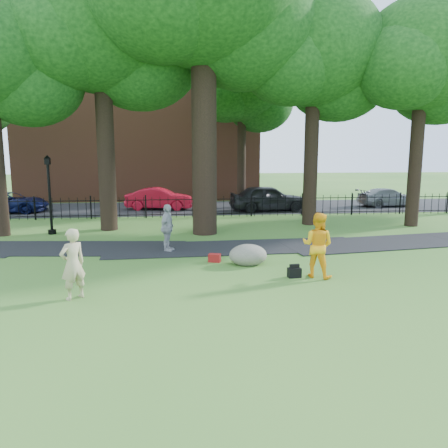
{
  "coord_description": "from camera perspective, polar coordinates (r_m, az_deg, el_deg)",
  "views": [
    {
      "loc": [
        -1.22,
        -12.6,
        3.76
      ],
      "look_at": [
        0.34,
        2.0,
        1.28
      ],
      "focal_mm": 35.0,
      "sensor_mm": 36.0,
      "label": 1
    }
  ],
  "objects": [
    {
      "name": "lamppost",
      "position": [
        21.13,
        -21.81,
        3.44
      ],
      "size": [
        0.35,
        0.35,
        3.56
      ],
      "rotation": [
        0.0,
        0.0,
        -0.05
      ],
      "color": "black",
      "rests_on": "ground"
    },
    {
      "name": "grey_car",
      "position": [
        27.52,
        5.76,
        3.4
      ],
      "size": [
        4.87,
        2.2,
        1.62
      ],
      "primitive_type": "imported",
      "rotation": [
        0.0,
        0.0,
        1.63
      ],
      "color": "black",
      "rests_on": "ground"
    },
    {
      "name": "backpack",
      "position": [
        13.31,
        9.17,
        -6.29
      ],
      "size": [
        0.41,
        0.28,
        0.29
      ],
      "primitive_type": "cube",
      "rotation": [
        0.0,
        0.0,
        0.11
      ],
      "color": "black",
      "rests_on": "ground"
    },
    {
      "name": "boulder",
      "position": [
        14.57,
        3.16,
        -3.87
      ],
      "size": [
        1.42,
        1.16,
        0.74
      ],
      "primitive_type": "ellipsoid",
      "rotation": [
        0.0,
        0.0,
        -0.18
      ],
      "color": "slate",
      "rests_on": "ground"
    },
    {
      "name": "footpath",
      "position": [
        17.07,
        1.51,
        -3.13
      ],
      "size": [
        36.07,
        3.85,
        0.03
      ],
      "primitive_type": "cube",
      "rotation": [
        0.0,
        0.0,
        0.03
      ],
      "color": "black",
      "rests_on": "ground"
    },
    {
      "name": "tree_row",
      "position": [
        21.53,
        -1.46,
        21.37
      ],
      "size": [
        26.82,
        7.96,
        12.42
      ],
      "color": "black",
      "rests_on": "ground"
    },
    {
      "name": "silver_car",
      "position": [
        31.65,
        20.64,
        3.27
      ],
      "size": [
        4.37,
        2.17,
        1.22
      ],
      "primitive_type": "imported",
      "rotation": [
        0.0,
        0.0,
        1.68
      ],
      "color": "gray",
      "rests_on": "ground"
    },
    {
      "name": "woman",
      "position": [
        11.74,
        -19.15,
        -4.96
      ],
      "size": [
        0.79,
        0.77,
        1.83
      ],
      "primitive_type": "imported",
      "rotation": [
        0.0,
        0.0,
        3.86
      ],
      "color": "tan",
      "rests_on": "ground"
    },
    {
      "name": "navy_van",
      "position": [
        29.64,
        -26.19,
        2.54
      ],
      "size": [
        4.59,
        2.29,
        1.25
      ],
      "primitive_type": "imported",
      "rotation": [
        0.0,
        0.0,
        1.52
      ],
      "color": "#0C123C",
      "rests_on": "ground"
    },
    {
      "name": "pedestrian",
      "position": [
        16.43,
        -7.41,
        -0.53
      ],
      "size": [
        0.78,
        1.13,
        1.79
      ],
      "primitive_type": "imported",
      "rotation": [
        0.0,
        0.0,
        1.21
      ],
      "color": "#A5A4A9",
      "rests_on": "ground"
    },
    {
      "name": "street",
      "position": [
        28.87,
        -3.65,
        2.09
      ],
      "size": [
        80.0,
        7.0,
        0.02
      ],
      "primitive_type": "cube",
      "color": "black",
      "rests_on": "ground"
    },
    {
      "name": "red_bag",
      "position": [
        14.92,
        -1.24,
        -4.46
      ],
      "size": [
        0.46,
        0.37,
        0.28
      ],
      "primitive_type": "cube",
      "rotation": [
        0.0,
        0.0,
        -0.32
      ],
      "color": "maroon",
      "rests_on": "ground"
    },
    {
      "name": "iron_fence",
      "position": [
        24.83,
        -3.26,
        2.27
      ],
      "size": [
        44.0,
        0.04,
        1.2
      ],
      "color": "black",
      "rests_on": "ground"
    },
    {
      "name": "red_sedan",
      "position": [
        28.29,
        -8.43,
        3.28
      ],
      "size": [
        4.38,
        2.01,
        1.39
      ],
      "primitive_type": "imported",
      "rotation": [
        0.0,
        0.0,
        1.44
      ],
      "color": "#B70E22",
      "rests_on": "ground"
    },
    {
      "name": "man",
      "position": [
        13.29,
        12.12,
        -2.72
      ],
      "size": [
        1.2,
        1.15,
        1.95
      ],
      "primitive_type": "imported",
      "rotation": [
        0.0,
        0.0,
        2.53
      ],
      "color": "#FFAC15",
      "rests_on": "ground"
    },
    {
      "name": "ground",
      "position": [
        13.2,
        -0.56,
        -6.94
      ],
      "size": [
        120.0,
        120.0,
        0.0
      ],
      "primitive_type": "plane",
      "color": "#346925",
      "rests_on": "ground"
    },
    {
      "name": "brick_building",
      "position": [
        36.77,
        -10.72,
        12.93
      ],
      "size": [
        18.0,
        8.0,
        12.0
      ],
      "primitive_type": "cube",
      "color": "brown",
      "rests_on": "ground"
    }
  ]
}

